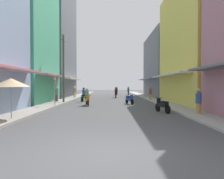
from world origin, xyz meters
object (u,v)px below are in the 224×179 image
Objects in this scene: pedestrian_midway at (149,94)px; motorbike_black at (161,105)px; motorbike_blue at (129,99)px; motorbike_green at (83,95)px; utility_pole at (62,68)px; street_sign_no_entry at (54,87)px; pedestrian_foreground at (74,91)px; vendor_umbrella at (10,83)px; motorbike_orange at (86,98)px; motorbike_white at (127,91)px; motorbike_maroon at (116,91)px; pedestrian_crossing at (56,93)px; pedestrian_far at (197,100)px; motorbike_red at (115,93)px.

motorbike_black is at bearing -96.51° from pedestrian_midway.
pedestrian_midway is at bearing 57.66° from motorbike_blue.
utility_pole is (-1.83, -2.09, 2.85)m from motorbike_green.
utility_pole reaches higher than street_sign_no_entry.
pedestrian_foreground is 18.07m from vendor_umbrella.
motorbike_orange is 4.13m from motorbike_blue.
motorbike_white is at bearing 96.84° from pedestrian_midway.
motorbike_blue is 1.03× the size of pedestrian_foreground.
motorbike_white is at bearing 46.16° from pedestrian_foreground.
pedestrian_midway is 0.62× the size of street_sign_no_entry.
motorbike_maroon is 18.36m from pedestrian_crossing.
pedestrian_far is at bearing -38.52° from motorbike_orange.
pedestrian_foreground is (-6.93, 9.04, 0.45)m from motorbike_blue.
motorbike_blue is 8.05m from pedestrian_far.
motorbike_blue is 1.04× the size of pedestrian_far.
motorbike_green is 1.07× the size of pedestrian_midway.
utility_pole reaches higher than motorbike_black.
pedestrian_far is 13.44m from utility_pole.
motorbike_red is 1.02× the size of motorbike_orange.
motorbike_white is 27.85m from vendor_umbrella.
pedestrian_crossing is 4.44m from street_sign_no_entry.
utility_pole is (0.31, -7.85, 2.60)m from pedestrian_foreground.
pedestrian_crossing is 2.83m from utility_pole.
vendor_umbrella is at bearing -102.29° from motorbike_maroon.
utility_pole is at bearing -87.74° from pedestrian_foreground.
pedestrian_foreground is 10.79m from pedestrian_midway.
motorbike_white is 0.83× the size of vendor_umbrella.
pedestrian_far is 0.76× the size of vendor_umbrella.
pedestrian_crossing reaches higher than motorbike_blue.
pedestrian_crossing reaches higher than pedestrian_midway.
pedestrian_crossing reaches higher than motorbike_black.
pedestrian_far is at bearing -74.82° from motorbike_red.
pedestrian_crossing is at bearing 140.19° from utility_pole.
motorbike_black is 0.66× the size of street_sign_no_entry.
motorbike_black is at bearing -59.99° from pedestrian_foreground.
motorbike_maroon is at bearing 75.72° from motorbike_green.
pedestrian_far is (3.53, -7.23, 0.44)m from motorbike_blue.
utility_pole is (-6.62, 1.19, 3.05)m from motorbike_blue.
pedestrian_crossing is (-11.07, 9.18, 0.04)m from pedestrian_far.
pedestrian_midway reaches higher than motorbike_orange.
motorbike_maroon is 22.11m from street_sign_no_entry.
street_sign_no_entry reaches higher than motorbike_maroon.
vendor_umbrella is (0.04, -18.04, 1.01)m from pedestrian_foreground.
motorbike_maroon is 11.73m from pedestrian_foreground.
pedestrian_far is at bearing -51.62° from motorbike_green.
pedestrian_far is (8.32, -10.50, 0.24)m from motorbike_green.
motorbike_green is at bearing 25.74° from pedestrian_crossing.
pedestrian_foreground reaches higher than motorbike_maroon.
utility_pole is at bearing 169.85° from motorbike_blue.
pedestrian_far reaches higher than motorbike_white.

